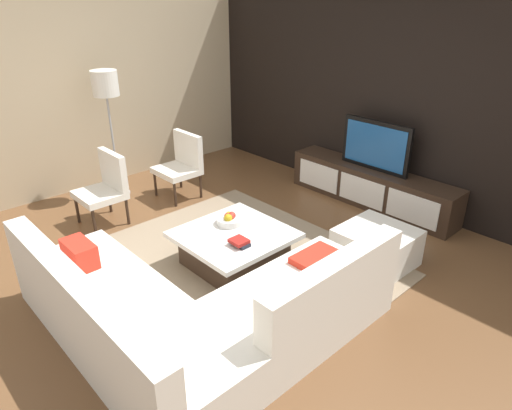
{
  "coord_description": "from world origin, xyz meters",
  "views": [
    {
      "loc": [
        3.02,
        -2.51,
        2.62
      ],
      "look_at": [
        -0.22,
        0.52,
        0.52
      ],
      "focal_mm": 32.0,
      "sensor_mm": 36.0,
      "label": 1
    }
  ],
  "objects_px": {
    "ottoman": "(376,247)",
    "book_stack": "(239,242)",
    "media_console": "(371,187)",
    "accent_chair_far": "(182,161)",
    "fruit_bowl": "(230,219)",
    "television": "(376,146)",
    "coffee_table": "(234,248)",
    "accent_chair_near": "(106,184)",
    "sectional_couch": "(193,311)",
    "floor_lamp": "(106,91)"
  },
  "relations": [
    {
      "from": "ottoman",
      "to": "book_stack",
      "type": "xyz_separation_m",
      "value": [
        -0.77,
        -1.2,
        0.21
      ]
    },
    {
      "from": "accent_chair_far",
      "to": "book_stack",
      "type": "xyz_separation_m",
      "value": [
        2.08,
        -0.78,
        -0.08
      ]
    },
    {
      "from": "media_console",
      "to": "coffee_table",
      "type": "xyz_separation_m",
      "value": [
        -0.1,
        -2.3,
        -0.05
      ]
    },
    {
      "from": "accent_chair_near",
      "to": "floor_lamp",
      "type": "xyz_separation_m",
      "value": [
        -0.68,
        0.48,
        0.95
      ]
    },
    {
      "from": "fruit_bowl",
      "to": "book_stack",
      "type": "relative_size",
      "value": 1.38
    },
    {
      "from": "sectional_couch",
      "to": "floor_lamp",
      "type": "distance_m",
      "value": 3.47
    },
    {
      "from": "television",
      "to": "book_stack",
      "type": "bearing_deg",
      "value": -87.07
    },
    {
      "from": "media_console",
      "to": "fruit_bowl",
      "type": "relative_size",
      "value": 8.4
    },
    {
      "from": "coffee_table",
      "to": "accent_chair_near",
      "type": "relative_size",
      "value": 1.2
    },
    {
      "from": "floor_lamp",
      "to": "accent_chair_far",
      "type": "bearing_deg",
      "value": 45.54
    },
    {
      "from": "media_console",
      "to": "book_stack",
      "type": "distance_m",
      "value": 2.43
    },
    {
      "from": "fruit_bowl",
      "to": "accent_chair_far",
      "type": "height_order",
      "value": "accent_chair_far"
    },
    {
      "from": "television",
      "to": "fruit_bowl",
      "type": "distance_m",
      "value": 2.25
    },
    {
      "from": "ottoman",
      "to": "floor_lamp",
      "type": "bearing_deg",
      "value": -162.91
    },
    {
      "from": "coffee_table",
      "to": "ottoman",
      "type": "height_order",
      "value": "ottoman"
    },
    {
      "from": "sectional_couch",
      "to": "accent_chair_far",
      "type": "xyz_separation_m",
      "value": [
        -2.48,
        1.63,
        0.21
      ]
    },
    {
      "from": "media_console",
      "to": "coffee_table",
      "type": "distance_m",
      "value": 2.3
    },
    {
      "from": "ottoman",
      "to": "fruit_bowl",
      "type": "distance_m",
      "value": 1.55
    },
    {
      "from": "fruit_bowl",
      "to": "book_stack",
      "type": "xyz_separation_m",
      "value": [
        0.4,
        -0.22,
        -0.02
      ]
    },
    {
      "from": "floor_lamp",
      "to": "accent_chair_far",
      "type": "distance_m",
      "value": 1.31
    },
    {
      "from": "floor_lamp",
      "to": "book_stack",
      "type": "relative_size",
      "value": 8.38
    },
    {
      "from": "media_console",
      "to": "accent_chair_near",
      "type": "height_order",
      "value": "accent_chair_near"
    },
    {
      "from": "accent_chair_far",
      "to": "coffee_table",
      "type": "bearing_deg",
      "value": -24.99
    },
    {
      "from": "television",
      "to": "accent_chair_near",
      "type": "relative_size",
      "value": 1.11
    },
    {
      "from": "coffee_table",
      "to": "accent_chair_near",
      "type": "bearing_deg",
      "value": -165.46
    },
    {
      "from": "coffee_table",
      "to": "accent_chair_near",
      "type": "height_order",
      "value": "accent_chair_near"
    },
    {
      "from": "accent_chair_near",
      "to": "ottoman",
      "type": "xyz_separation_m",
      "value": [
        2.81,
        1.55,
        -0.29
      ]
    },
    {
      "from": "sectional_couch",
      "to": "floor_lamp",
      "type": "xyz_separation_m",
      "value": [
        -3.12,
        0.98,
        1.16
      ]
    },
    {
      "from": "accent_chair_near",
      "to": "coffee_table",
      "type": "bearing_deg",
      "value": 4.73
    },
    {
      "from": "accent_chair_far",
      "to": "book_stack",
      "type": "height_order",
      "value": "accent_chair_far"
    },
    {
      "from": "media_console",
      "to": "fruit_bowl",
      "type": "bearing_deg",
      "value": -97.26
    },
    {
      "from": "media_console",
      "to": "television",
      "type": "bearing_deg",
      "value": 90.0
    },
    {
      "from": "television",
      "to": "ottoman",
      "type": "height_order",
      "value": "television"
    },
    {
      "from": "ottoman",
      "to": "book_stack",
      "type": "distance_m",
      "value": 1.44
    },
    {
      "from": "media_console",
      "to": "accent_chair_far",
      "type": "xyz_separation_m",
      "value": [
        -1.96,
        -1.64,
        0.24
      ]
    },
    {
      "from": "floor_lamp",
      "to": "ottoman",
      "type": "xyz_separation_m",
      "value": [
        3.49,
        1.07,
        -1.24
      ]
    },
    {
      "from": "coffee_table",
      "to": "ottoman",
      "type": "relative_size",
      "value": 1.49
    },
    {
      "from": "fruit_bowl",
      "to": "accent_chair_far",
      "type": "xyz_separation_m",
      "value": [
        -1.68,
        0.56,
        0.06
      ]
    },
    {
      "from": "media_console",
      "to": "accent_chair_near",
      "type": "distance_m",
      "value": 3.38
    },
    {
      "from": "sectional_couch",
      "to": "book_stack",
      "type": "height_order",
      "value": "sectional_couch"
    },
    {
      "from": "ottoman",
      "to": "fruit_bowl",
      "type": "relative_size",
      "value": 2.5
    },
    {
      "from": "sectional_couch",
      "to": "accent_chair_far",
      "type": "distance_m",
      "value": 2.98
    },
    {
      "from": "fruit_bowl",
      "to": "floor_lamp",
      "type": "bearing_deg",
      "value": -177.81
    },
    {
      "from": "floor_lamp",
      "to": "fruit_bowl",
      "type": "distance_m",
      "value": 2.53
    },
    {
      "from": "ottoman",
      "to": "sectional_couch",
      "type": "bearing_deg",
      "value": -100.21
    },
    {
      "from": "media_console",
      "to": "sectional_couch",
      "type": "bearing_deg",
      "value": -80.93
    },
    {
      "from": "media_console",
      "to": "sectional_couch",
      "type": "relative_size",
      "value": 0.96
    },
    {
      "from": "floor_lamp",
      "to": "fruit_bowl",
      "type": "xyz_separation_m",
      "value": [
        2.31,
        0.09,
        -1.01
      ]
    },
    {
      "from": "media_console",
      "to": "television",
      "type": "distance_m",
      "value": 0.57
    },
    {
      "from": "sectional_couch",
      "to": "book_stack",
      "type": "xyz_separation_m",
      "value": [
        -0.4,
        0.85,
        0.14
      ]
    }
  ]
}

